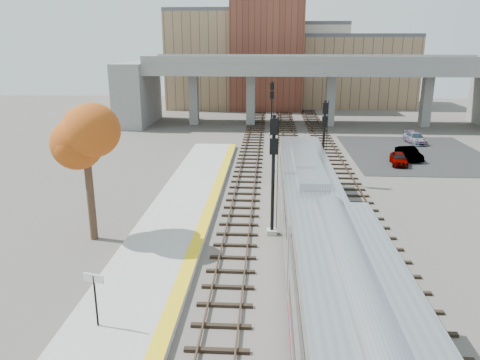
% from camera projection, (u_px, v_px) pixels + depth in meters
% --- Properties ---
extents(ground, '(160.00, 160.00, 0.00)m').
position_uv_depth(ground, '(295.00, 281.00, 22.87)').
color(ground, '#47423D').
rests_on(ground, ground).
extents(platform, '(4.50, 60.00, 0.35)m').
position_uv_depth(platform, '(149.00, 273.00, 23.26)').
color(platform, '#9E9E99').
rests_on(platform, ground).
extents(yellow_strip, '(0.70, 60.00, 0.01)m').
position_uv_depth(yellow_strip, '(186.00, 271.00, 23.09)').
color(yellow_strip, yellow).
rests_on(yellow_strip, platform).
extents(tracks, '(10.70, 95.00, 0.25)m').
position_uv_depth(tracks, '(299.00, 198.00, 34.76)').
color(tracks, black).
rests_on(tracks, ground).
extents(overpass, '(54.00, 12.00, 9.50)m').
position_uv_depth(overpass, '(316.00, 83.00, 64.00)').
color(overpass, slate).
rests_on(overpass, ground).
extents(buildings_far, '(43.00, 21.00, 20.60)m').
position_uv_depth(buildings_far, '(285.00, 61.00, 84.28)').
color(buildings_far, '#967757').
rests_on(buildings_far, ground).
extents(parking_lot, '(14.00, 18.00, 0.04)m').
position_uv_depth(parking_lot, '(416.00, 154.00, 48.83)').
color(parking_lot, black).
rests_on(parking_lot, ground).
extents(locomotive, '(3.02, 19.05, 4.10)m').
position_uv_depth(locomotive, '(307.00, 194.00, 28.69)').
color(locomotive, '#A8AAB2').
rests_on(locomotive, ground).
extents(signal_mast_near, '(0.60, 0.64, 7.27)m').
position_uv_depth(signal_mast_near, '(273.00, 177.00, 27.31)').
color(signal_mast_near, '#9E9E99').
rests_on(signal_mast_near, ground).
extents(signal_mast_mid, '(0.60, 0.64, 6.85)m').
position_uv_depth(signal_mast_mid, '(323.00, 144.00, 37.46)').
color(signal_mast_mid, '#9E9E99').
rests_on(signal_mast_mid, ground).
extents(signal_mast_far, '(0.60, 0.64, 6.66)m').
position_uv_depth(signal_mast_far, '(272.00, 110.00, 57.31)').
color(signal_mast_far, '#9E9E99').
rests_on(signal_mast_far, ground).
extents(station_sign, '(0.88, 0.28, 2.27)m').
position_uv_depth(station_sign, '(95.00, 289.00, 18.20)').
color(station_sign, black).
rests_on(station_sign, platform).
extents(tree, '(3.60, 3.60, 8.28)m').
position_uv_depth(tree, '(85.00, 137.00, 26.01)').
color(tree, '#382619').
rests_on(tree, ground).
extents(car_a, '(1.81, 3.66, 1.20)m').
position_uv_depth(car_a, '(399.00, 158.00, 44.21)').
color(car_a, '#99999E').
rests_on(car_a, parking_lot).
extents(car_b, '(2.00, 3.97, 1.25)m').
position_uv_depth(car_b, '(409.00, 153.00, 46.06)').
color(car_b, '#99999E').
rests_on(car_b, parking_lot).
extents(car_c, '(2.07, 4.27, 1.20)m').
position_uv_depth(car_c, '(415.00, 138.00, 53.65)').
color(car_c, '#99999E').
rests_on(car_c, parking_lot).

